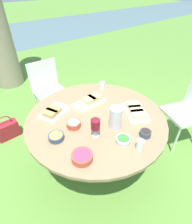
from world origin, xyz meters
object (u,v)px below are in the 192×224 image
object	(u,v)px
chair_near_left	(48,86)
wine_glass	(95,125)
water_pitcher	(116,118)
dining_table	(96,123)
chair_far_back	(190,108)
handbag	(8,130)

from	to	relation	value
chair_near_left	wine_glass	world-z (taller)	wine_glass
chair_near_left	water_pitcher	size ratio (longest dim) A/B	4.07
water_pitcher	wine_glass	distance (m)	0.23
wine_glass	dining_table	bearing A→B (deg)	48.59
dining_table	chair_near_left	distance (m)	1.21
dining_table	water_pitcher	size ratio (longest dim) A/B	6.54
chair_far_back	handbag	distance (m)	2.49
chair_far_back	handbag	world-z (taller)	chair_far_back
dining_table	handbag	xyz separation A→B (m)	(-0.69, 1.13, -0.49)
dining_table	water_pitcher	distance (m)	0.31
handbag	chair_far_back	bearing A→B (deg)	-40.83
chair_far_back	water_pitcher	distance (m)	1.19
dining_table	chair_far_back	size ratio (longest dim) A/B	1.61
water_pitcher	wine_glass	size ratio (longest dim) A/B	1.17
water_pitcher	handbag	world-z (taller)	water_pitcher
dining_table	wine_glass	xyz separation A→B (m)	(-0.18, -0.21, 0.22)
handbag	wine_glass	bearing A→B (deg)	-69.33
chair_far_back	water_pitcher	xyz separation A→B (m)	(-1.13, 0.24, 0.29)
chair_far_back	wine_glass	xyz separation A→B (m)	(-1.35, 0.27, 0.32)
dining_table	chair_near_left	world-z (taller)	chair_near_left
chair_near_left	chair_far_back	world-z (taller)	same
dining_table	wine_glass	size ratio (longest dim) A/B	7.64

